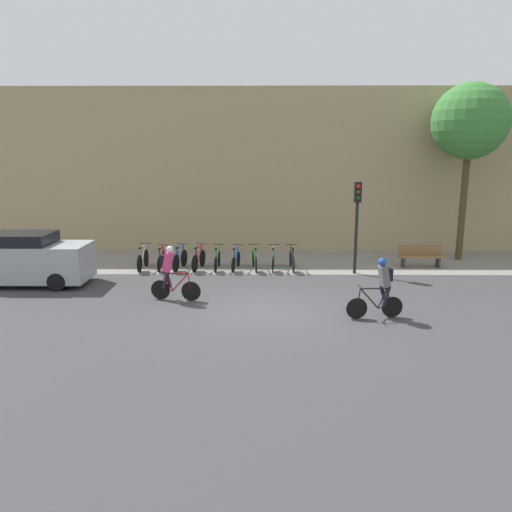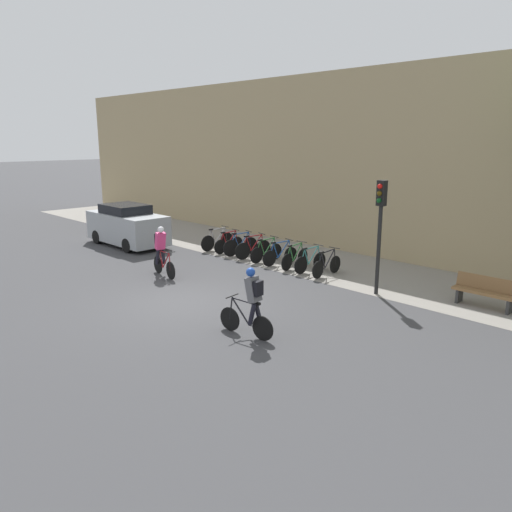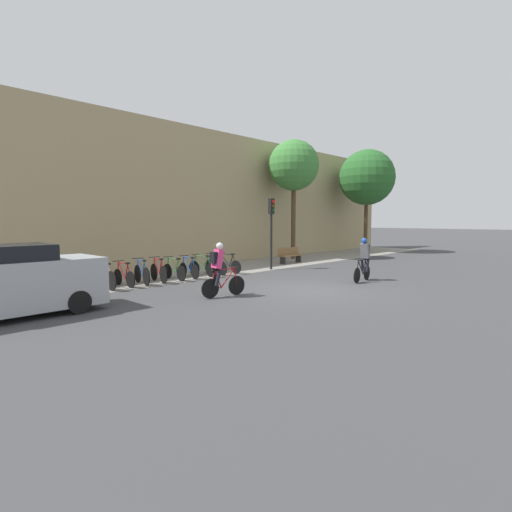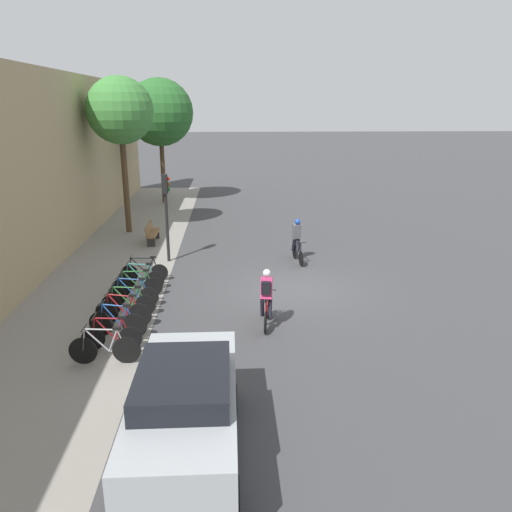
{
  "view_description": "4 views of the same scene",
  "coord_description": "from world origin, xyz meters",
  "px_view_note": "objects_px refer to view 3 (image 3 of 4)",
  "views": [
    {
      "loc": [
        -0.15,
        -14.0,
        4.72
      ],
      "look_at": [
        -0.31,
        2.61,
        1.14
      ],
      "focal_mm": 35.0,
      "sensor_mm": 36.0,
      "label": 1
    },
    {
      "loc": [
        11.44,
        -8.34,
        4.71
      ],
      "look_at": [
        -0.12,
        3.05,
        0.89
      ],
      "focal_mm": 35.0,
      "sensor_mm": 36.0,
      "label": 2
    },
    {
      "loc": [
        -11.35,
        -8.29,
        2.48
      ],
      "look_at": [
        -0.79,
        1.73,
        1.15
      ],
      "focal_mm": 28.0,
      "sensor_mm": 36.0,
      "label": 3
    },
    {
      "loc": [
        -16.0,
        2.21,
        6.14
      ],
      "look_at": [
        0.05,
        1.38,
        1.21
      ],
      "focal_mm": 35.0,
      "sensor_mm": 36.0,
      "label": 4
    }
  ],
  "objects_px": {
    "parked_bike_4": "(174,271)",
    "bench": "(290,255)",
    "cyclist_grey": "(364,258)",
    "parked_bike_2": "(142,274)",
    "parked_bike_6": "(203,267)",
    "parked_bike_1": "(124,276)",
    "parked_bike_7": "(216,266)",
    "parked_bike_8": "(228,265)",
    "parked_bike_5": "(189,269)",
    "parked_car": "(10,283)",
    "parked_bike_3": "(159,272)",
    "parked_bike_0": "(105,278)",
    "cyclist_pink": "(219,268)",
    "traffic_light_pole": "(271,220)"
  },
  "relations": [
    {
      "from": "parked_bike_4",
      "to": "bench",
      "type": "height_order",
      "value": "parked_bike_4"
    },
    {
      "from": "cyclist_grey",
      "to": "parked_bike_2",
      "type": "relative_size",
      "value": 1.07
    },
    {
      "from": "parked_bike_6",
      "to": "parked_bike_4",
      "type": "bearing_deg",
      "value": -180.0
    },
    {
      "from": "parked_bike_1",
      "to": "parked_bike_7",
      "type": "distance_m",
      "value": 4.46
    },
    {
      "from": "parked_bike_8",
      "to": "parked_bike_5",
      "type": "bearing_deg",
      "value": 179.99
    },
    {
      "from": "parked_bike_1",
      "to": "parked_car",
      "type": "height_order",
      "value": "parked_car"
    },
    {
      "from": "parked_bike_3",
      "to": "parked_bike_0",
      "type": "bearing_deg",
      "value": -179.98
    },
    {
      "from": "cyclist_pink",
      "to": "parked_bike_0",
      "type": "xyz_separation_m",
      "value": [
        -1.83,
        4.09,
        -0.53
      ]
    },
    {
      "from": "bench",
      "to": "parked_bike_0",
      "type": "bearing_deg",
      "value": -177.44
    },
    {
      "from": "parked_bike_4",
      "to": "bench",
      "type": "bearing_deg",
      "value": 3.49
    },
    {
      "from": "cyclist_pink",
      "to": "traffic_light_pole",
      "type": "xyz_separation_m",
      "value": [
        6.5,
        3.5,
        1.49
      ]
    },
    {
      "from": "parked_bike_7",
      "to": "parked_bike_3",
      "type": "bearing_deg",
      "value": 179.98
    },
    {
      "from": "parked_bike_2",
      "to": "traffic_light_pole",
      "type": "distance_m",
      "value": 7.17
    },
    {
      "from": "parked_bike_2",
      "to": "parked_bike_5",
      "type": "bearing_deg",
      "value": -0.06
    },
    {
      "from": "parked_bike_6",
      "to": "cyclist_pink",
      "type": "bearing_deg",
      "value": -122.69
    },
    {
      "from": "parked_bike_0",
      "to": "parked_bike_4",
      "type": "height_order",
      "value": "parked_bike_0"
    },
    {
      "from": "parked_bike_3",
      "to": "parked_bike_1",
      "type": "bearing_deg",
      "value": -179.97
    },
    {
      "from": "parked_bike_4",
      "to": "parked_car",
      "type": "bearing_deg",
      "value": -160.75
    },
    {
      "from": "parked_bike_1",
      "to": "bench",
      "type": "bearing_deg",
      "value": 2.74
    },
    {
      "from": "parked_bike_4",
      "to": "parked_bike_8",
      "type": "xyz_separation_m",
      "value": [
        2.97,
        -0.0,
        -0.0
      ]
    },
    {
      "from": "parked_bike_5",
      "to": "parked_car",
      "type": "distance_m",
      "value": 7.63
    },
    {
      "from": "parked_bike_0",
      "to": "parked_bike_8",
      "type": "height_order",
      "value": "parked_bike_0"
    },
    {
      "from": "parked_bike_5",
      "to": "bench",
      "type": "bearing_deg",
      "value": 3.83
    },
    {
      "from": "parked_bike_1",
      "to": "parked_bike_3",
      "type": "relative_size",
      "value": 0.94
    },
    {
      "from": "cyclist_grey",
      "to": "parked_bike_4",
      "type": "bearing_deg",
      "value": 131.68
    },
    {
      "from": "parked_bike_2",
      "to": "cyclist_pink",
      "type": "bearing_deg",
      "value": -85.16
    },
    {
      "from": "bench",
      "to": "parked_car",
      "type": "relative_size",
      "value": 0.41
    },
    {
      "from": "parked_bike_1",
      "to": "traffic_light_pole",
      "type": "relative_size",
      "value": 0.45
    },
    {
      "from": "parked_bike_4",
      "to": "parked_bike_1",
      "type": "bearing_deg",
      "value": 179.98
    },
    {
      "from": "parked_bike_4",
      "to": "parked_bike_7",
      "type": "xyz_separation_m",
      "value": [
        2.23,
        0.0,
        0.0
      ]
    },
    {
      "from": "traffic_light_pole",
      "to": "bench",
      "type": "bearing_deg",
      "value": 20.96
    },
    {
      "from": "parked_car",
      "to": "parked_bike_8",
      "type": "bearing_deg",
      "value": 13.49
    },
    {
      "from": "parked_car",
      "to": "parked_bike_2",
      "type": "bearing_deg",
      "value": 24.36
    },
    {
      "from": "bench",
      "to": "parked_car",
      "type": "xyz_separation_m",
      "value": [
        -14.75,
        -2.78,
        0.42
      ]
    },
    {
      "from": "cyclist_grey",
      "to": "parked_bike_2",
      "type": "bearing_deg",
      "value": 138.93
    },
    {
      "from": "cyclist_pink",
      "to": "parked_bike_2",
      "type": "xyz_separation_m",
      "value": [
        -0.35,
        4.1,
        -0.54
      ]
    },
    {
      "from": "parked_bike_2",
      "to": "parked_bike_8",
      "type": "distance_m",
      "value": 4.46
    },
    {
      "from": "parked_bike_0",
      "to": "cyclist_grey",
      "type": "bearing_deg",
      "value": -35.45
    },
    {
      "from": "parked_bike_3",
      "to": "bench",
      "type": "bearing_deg",
      "value": 3.19
    },
    {
      "from": "cyclist_pink",
      "to": "parked_car",
      "type": "bearing_deg",
      "value": 161.37
    },
    {
      "from": "parked_bike_0",
      "to": "parked_bike_4",
      "type": "distance_m",
      "value": 2.97
    },
    {
      "from": "cyclist_pink",
      "to": "parked_bike_3",
      "type": "height_order",
      "value": "cyclist_pink"
    },
    {
      "from": "parked_bike_5",
      "to": "parked_bike_7",
      "type": "distance_m",
      "value": 1.49
    },
    {
      "from": "cyclist_grey",
      "to": "parked_bike_1",
      "type": "relative_size",
      "value": 1.11
    },
    {
      "from": "parked_bike_0",
      "to": "parked_bike_3",
      "type": "bearing_deg",
      "value": 0.02
    },
    {
      "from": "traffic_light_pole",
      "to": "parked_car",
      "type": "height_order",
      "value": "traffic_light_pole"
    },
    {
      "from": "parked_bike_0",
      "to": "parked_bike_1",
      "type": "xyz_separation_m",
      "value": [
        0.74,
        -0.0,
        -0.03
      ]
    },
    {
      "from": "cyclist_pink",
      "to": "parked_bike_1",
      "type": "xyz_separation_m",
      "value": [
        -1.09,
        4.09,
        -0.57
      ]
    },
    {
      "from": "parked_bike_1",
      "to": "parked_bike_8",
      "type": "height_order",
      "value": "parked_bike_8"
    },
    {
      "from": "parked_bike_4",
      "to": "bench",
      "type": "xyz_separation_m",
      "value": [
        8.23,
        0.5,
        0.09
      ]
    }
  ]
}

